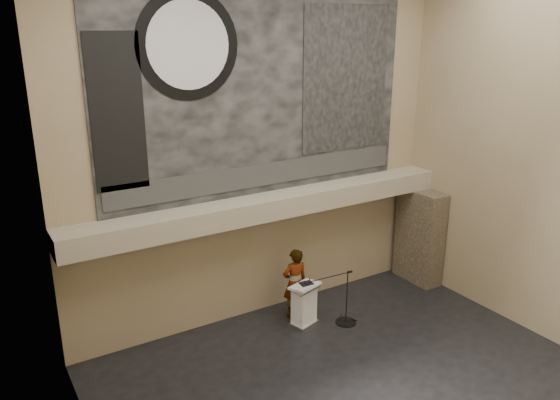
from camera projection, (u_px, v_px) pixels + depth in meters
floor at (362, 390)px, 11.13m from camera, size 10.00×10.00×0.00m
wall_back at (263, 150)px, 13.08m from camera, size 10.00×0.02×8.50m
wall_left at (88, 247)px, 7.34m from camera, size 0.02×8.00×8.50m
wall_right at (542, 157)px, 12.31m from camera, size 0.02×8.00×8.50m
soffit at (271, 206)px, 13.15m from camera, size 10.00×0.80×0.50m
sprinkler_left at (212, 229)px, 12.40m from camera, size 0.04×0.04×0.06m
sprinkler_right at (335, 204)px, 14.14m from camera, size 0.04×0.04×0.06m
banner at (263, 89)px, 12.61m from camera, size 8.00×0.05×5.00m
banner_text_strip at (264, 174)px, 13.20m from camera, size 7.76×0.02×0.55m
banner_clock_rim at (188, 45)px, 11.37m from camera, size 2.30×0.02×2.30m
banner_clock_face at (189, 45)px, 11.36m from camera, size 1.84×0.02×1.84m
banner_building_print at (346, 79)px, 13.74m from camera, size 2.60×0.02×3.60m
banner_brick_print at (117, 114)px, 10.98m from camera, size 1.10×0.02×3.20m
stone_pier at (419, 236)px, 15.58m from camera, size 0.60×1.40×2.70m
lectern at (304, 304)px, 13.40m from camera, size 0.82×0.67×1.13m
binder at (307, 284)px, 13.23m from camera, size 0.34×0.29×0.04m
papers at (303, 286)px, 13.15m from camera, size 0.25×0.30×0.00m
speaker_person at (295, 283)px, 13.70m from camera, size 0.71×0.50×1.83m
mic_stand at (345, 316)px, 13.57m from camera, size 1.47×0.52×1.42m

